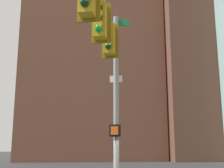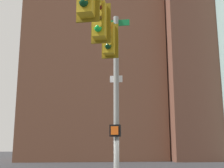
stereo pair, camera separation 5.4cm
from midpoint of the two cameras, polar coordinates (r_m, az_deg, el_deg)
The scene contains 4 objects.
signal_pole_assembly at distance 8.88m, azimuth -1.20°, elevation 5.66°, with size 2.07×5.45×7.07m.
building_brick_nearside at distance 60.91m, azimuth 18.12°, elevation 11.23°, with size 22.85×20.56×50.91m, color brown.
building_brick_midblock at distance 53.72m, azimuth -4.17°, elevation 7.36°, with size 22.00×17.21×39.69m, color brown.
building_brick_farside at distance 63.30m, azimuth 12.29°, elevation 6.92°, with size 23.39×17.28×44.48m, color brown.
Camera 1 is at (1.44, 10.00, 2.36)m, focal length 47.29 mm.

